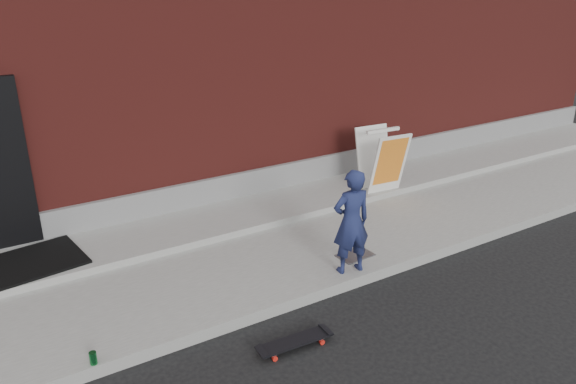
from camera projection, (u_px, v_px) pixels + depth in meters
ground at (281, 314)px, 6.53m from camera, size 80.00×80.00×0.00m
sidewalk at (225, 256)px, 7.69m from camera, size 20.00×3.00×0.15m
apron at (199, 224)px, 8.36m from camera, size 20.00×1.20×0.10m
building at (100, 36)px, 11.13m from camera, size 20.00×8.10×5.00m
child at (351, 222)px, 6.93m from camera, size 0.54×0.40×1.37m
skateboard at (295, 342)px, 5.93m from camera, size 0.83×0.25×0.09m
pizza_sign at (382, 160)px, 9.35m from camera, size 0.69×0.80×1.05m
soda_can at (93, 358)px, 5.47m from camera, size 0.10×0.10×0.13m
doormat at (33, 262)px, 7.16m from camera, size 1.28×1.09×0.03m
utility_plate at (355, 255)px, 7.55m from camera, size 0.49×0.33×0.01m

